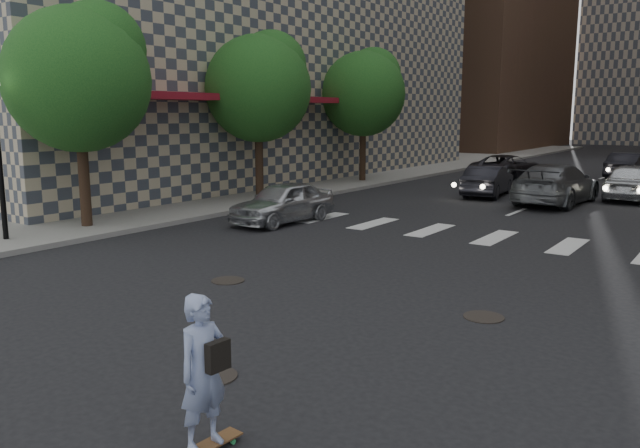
# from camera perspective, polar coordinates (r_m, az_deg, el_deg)

# --- Properties ---
(ground) EXTENTS (160.00, 160.00, 0.00)m
(ground) POSITION_cam_1_polar(r_m,az_deg,el_deg) (11.23, -5.19, -8.08)
(ground) COLOR black
(ground) RESTS_ON ground
(sidewalk_left) EXTENTS (13.00, 80.00, 0.15)m
(sidewalk_left) POSITION_cam_1_polar(r_m,az_deg,el_deg) (35.52, -2.20, 4.55)
(sidewalk_left) COLOR gray
(sidewalk_left) RESTS_ON ground
(tree_a) EXTENTS (4.20, 4.20, 6.60)m
(tree_a) POSITION_cam_1_polar(r_m,az_deg,el_deg) (19.91, -20.92, 12.76)
(tree_a) COLOR #382619
(tree_a) RESTS_ON sidewalk_left
(tree_b) EXTENTS (4.20, 4.20, 6.60)m
(tree_b) POSITION_cam_1_polar(r_m,az_deg,el_deg) (25.31, -5.41, 12.65)
(tree_b) COLOR #382619
(tree_b) RESTS_ON sidewalk_left
(tree_c) EXTENTS (4.20, 4.20, 6.60)m
(tree_c) POSITION_cam_1_polar(r_m,az_deg,el_deg) (31.82, 4.19, 12.13)
(tree_c) COLOR #382619
(tree_c) RESTS_ON sidewalk_left
(manhole_a) EXTENTS (0.70, 0.70, 0.02)m
(manhole_a) POSITION_cam_1_polar(r_m,az_deg,el_deg) (8.75, -9.90, -13.54)
(manhole_a) COLOR black
(manhole_a) RESTS_ON ground
(manhole_b) EXTENTS (0.70, 0.70, 0.02)m
(manhole_b) POSITION_cam_1_polar(r_m,az_deg,el_deg) (13.37, -8.42, -5.13)
(manhole_b) COLOR black
(manhole_b) RESTS_ON ground
(manhole_c) EXTENTS (0.70, 0.70, 0.02)m
(manhole_c) POSITION_cam_1_polar(r_m,az_deg,el_deg) (11.30, 14.74, -8.22)
(manhole_c) COLOR black
(manhole_c) RESTS_ON ground
(skateboarder) EXTENTS (0.45, 0.88, 1.72)m
(skateboarder) POSITION_cam_1_polar(r_m,az_deg,el_deg) (6.61, -10.58, -13.17)
(skateboarder) COLOR brown
(skateboarder) RESTS_ON ground
(silver_sedan) EXTENTS (1.77, 4.00, 1.34)m
(silver_sedan) POSITION_cam_1_polar(r_m,az_deg,el_deg) (20.15, -3.41, 2.00)
(silver_sedan) COLOR #BABCC1
(silver_sedan) RESTS_ON ground
(traffic_car_a) EXTENTS (1.90, 4.14, 1.32)m
(traffic_car_a) POSITION_cam_1_polar(r_m,az_deg,el_deg) (27.62, 15.10, 3.84)
(traffic_car_a) COLOR black
(traffic_car_a) RESTS_ON ground
(traffic_car_b) EXTENTS (2.45, 5.50, 1.57)m
(traffic_car_b) POSITION_cam_1_polar(r_m,az_deg,el_deg) (26.01, 20.77, 3.45)
(traffic_car_b) COLOR #57595E
(traffic_car_b) RESTS_ON ground
(traffic_car_c) EXTENTS (2.76, 5.15, 1.37)m
(traffic_car_c) POSITION_cam_1_polar(r_m,az_deg,el_deg) (34.17, 16.65, 4.95)
(traffic_car_c) COLOR black
(traffic_car_c) RESTS_ON ground
(traffic_car_d) EXTENTS (1.87, 4.49, 1.52)m
(traffic_car_d) POSITION_cam_1_polar(r_m,az_deg,el_deg) (28.55, 26.67, 3.51)
(traffic_car_d) COLOR #B7BABF
(traffic_car_d) RESTS_ON ground
(traffic_car_e) EXTENTS (1.77, 4.42, 1.43)m
(traffic_car_e) POSITION_cam_1_polar(r_m,az_deg,el_deg) (37.41, 26.37, 4.78)
(traffic_car_e) COLOR black
(traffic_car_e) RESTS_ON ground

